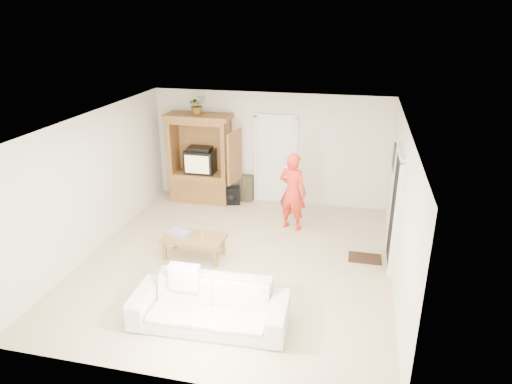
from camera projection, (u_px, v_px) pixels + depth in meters
The scene contains 19 objects.
floor at pixel (237, 261), 8.41m from camera, with size 6.00×6.00×0.00m, color tan.
ceiling at pixel (234, 122), 7.45m from camera, with size 6.00×6.00×0.00m, color white.
wall_back at pixel (270, 148), 10.65m from camera, with size 5.50×5.50×0.00m, color silver.
wall_front at pixel (167, 291), 5.21m from camera, with size 5.50×5.50×0.00m, color silver.
wall_left at pixel (94, 183), 8.50m from camera, with size 6.00×6.00×0.00m, color silver.
wall_right at pixel (400, 210), 7.36m from camera, with size 6.00×6.00×0.00m, color silver.
armoire at pixel (201, 164), 10.81m from camera, with size 1.82×1.14×2.10m.
door_back at pixel (275, 161), 10.69m from camera, with size 0.85×0.05×2.04m, color white.
doorway_right at pixel (395, 211), 8.01m from camera, with size 0.05×0.90×2.04m, color black.
framed_picture at pixel (395, 158), 8.97m from camera, with size 0.03×0.60×0.48m, color black.
doormat at pixel (365, 258), 8.47m from camera, with size 0.60×0.40×0.02m, color #382316.
plant at pixel (197, 105), 10.27m from camera, with size 0.40×0.34×0.44m, color #4C7238.
man at pixel (293, 192), 9.39m from camera, with size 0.60×0.39×1.64m, color red.
sofa at pixel (210, 305), 6.59m from camera, with size 2.26×0.88×0.66m, color silver.
coffee_table at pixel (194, 239), 8.41m from camera, with size 1.13×0.63×0.42m.
towel at pixel (179, 233), 8.43m from camera, with size 0.38×0.28×0.08m, color #FF547A.
candle at pixel (202, 234), 8.38m from camera, with size 0.08×0.08×0.10m, color tan.
backpack_black at pixel (232, 196), 10.78m from camera, with size 0.35×0.21×0.44m, color black, non-canonical shape.
backpack_olive at pixel (246, 188), 10.99m from camera, with size 0.33×0.24×0.63m, color #47442B, non-canonical shape.
Camera 1 is at (1.98, -7.09, 4.27)m, focal length 32.00 mm.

